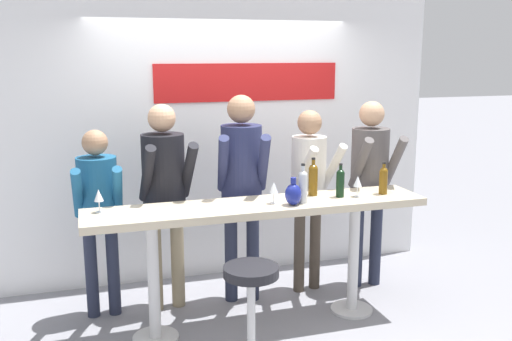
% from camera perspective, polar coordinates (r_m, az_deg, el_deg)
% --- Properties ---
extents(ground_plane, '(40.00, 40.00, 0.00)m').
position_cam_1_polar(ground_plane, '(4.87, 0.27, -15.10)').
color(ground_plane, gray).
extents(back_wall, '(4.33, 0.12, 2.82)m').
position_cam_1_polar(back_wall, '(5.59, -3.46, 3.65)').
color(back_wall, white).
rests_on(back_wall, ground_plane).
extents(tasting_table, '(2.73, 0.51, 1.03)m').
position_cam_1_polar(tasting_table, '(4.55, 0.28, -5.29)').
color(tasting_table, beige).
rests_on(tasting_table, ground_plane).
extents(bar_stool, '(0.41, 0.41, 0.74)m').
position_cam_1_polar(bar_stool, '(4.11, -0.49, -12.80)').
color(bar_stool, silver).
rests_on(bar_stool, ground_plane).
extents(person_far_left, '(0.39, 0.50, 1.59)m').
position_cam_1_polar(person_far_left, '(4.84, -15.49, -3.13)').
color(person_far_left, '#23283D').
rests_on(person_far_left, ground_plane).
extents(person_left, '(0.46, 0.58, 1.79)m').
position_cam_1_polar(person_left, '(4.85, -9.16, -1.36)').
color(person_left, gray).
rests_on(person_left, ground_plane).
extents(person_center_left, '(0.49, 0.62, 1.85)m').
position_cam_1_polar(person_center_left, '(4.93, -1.45, -0.47)').
color(person_center_left, '#23283D').
rests_on(person_center_left, ground_plane).
extents(person_center, '(0.44, 0.56, 1.70)m').
position_cam_1_polar(person_center, '(5.20, 5.33, -0.92)').
color(person_center, '#473D33').
rests_on(person_center, ground_plane).
extents(person_center_right, '(0.43, 0.56, 1.77)m').
position_cam_1_polar(person_center_right, '(5.38, 11.32, -0.25)').
color(person_center_right, '#23283D').
rests_on(person_center_right, ground_plane).
extents(wine_bottle_0, '(0.07, 0.07, 0.28)m').
position_cam_1_polar(wine_bottle_0, '(4.72, 8.41, -1.10)').
color(wine_bottle_0, black).
rests_on(wine_bottle_0, tasting_table).
extents(wine_bottle_1, '(0.08, 0.08, 0.32)m').
position_cam_1_polar(wine_bottle_1, '(4.74, 5.73, -0.76)').
color(wine_bottle_1, brown).
rests_on(wine_bottle_1, tasting_table).
extents(wine_bottle_2, '(0.07, 0.07, 0.32)m').
position_cam_1_polar(wine_bottle_2, '(4.49, 4.71, -1.48)').
color(wine_bottle_2, '#B7BCC1').
rests_on(wine_bottle_2, tasting_table).
extents(wine_bottle_3, '(0.07, 0.07, 0.27)m').
position_cam_1_polar(wine_bottle_3, '(4.89, 12.63, -0.86)').
color(wine_bottle_3, brown).
rests_on(wine_bottle_3, tasting_table).
extents(wine_glass_0, '(0.07, 0.07, 0.18)m').
position_cam_1_polar(wine_glass_0, '(4.47, 1.79, -1.77)').
color(wine_glass_0, silver).
rests_on(wine_glass_0, tasting_table).
extents(wine_glass_1, '(0.07, 0.07, 0.18)m').
position_cam_1_polar(wine_glass_1, '(4.75, 10.13, -1.13)').
color(wine_glass_1, silver).
rests_on(wine_glass_1, tasting_table).
extents(wine_glass_2, '(0.07, 0.07, 0.18)m').
position_cam_1_polar(wine_glass_2, '(4.38, -15.46, -2.48)').
color(wine_glass_2, silver).
rests_on(wine_glass_2, tasting_table).
extents(decorative_vase, '(0.13, 0.13, 0.22)m').
position_cam_1_polar(decorative_vase, '(4.44, 3.74, -2.36)').
color(decorative_vase, navy).
rests_on(decorative_vase, tasting_table).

